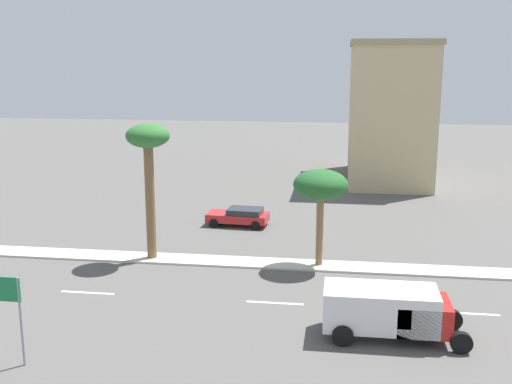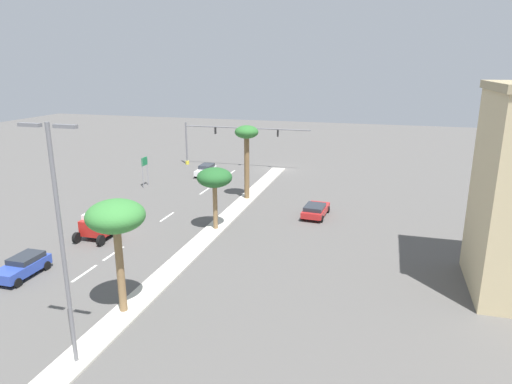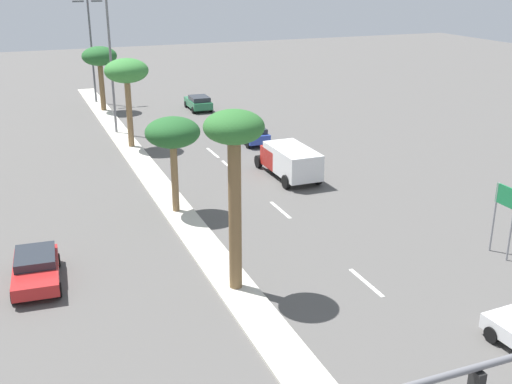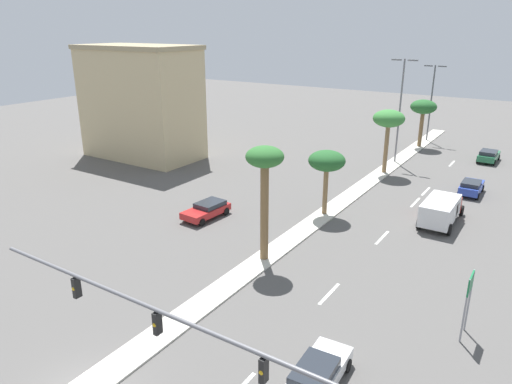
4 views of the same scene
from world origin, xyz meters
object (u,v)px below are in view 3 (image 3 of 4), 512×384
palm_tree_front (234,145)px  street_lamp_right (110,52)px  palm_tree_left (99,58)px  box_truck (289,160)px  sedan_green_mid (198,102)px  palm_tree_near (173,134)px  palm_tree_inboard (127,73)px  directional_road_sign (505,207)px  sedan_blue_right (252,134)px  sedan_red_center (36,268)px  street_lamp_near (91,44)px

palm_tree_front → street_lamp_right: bearing=90.3°
street_lamp_right → palm_tree_left: bearing=87.8°
palm_tree_front → palm_tree_left: size_ratio=1.29×
street_lamp_right → box_truck: size_ratio=1.95×
palm_tree_front → box_truck: palm_tree_front is taller
sedan_green_mid → palm_tree_near: bearing=-109.5°
palm_tree_left → street_lamp_right: street_lamp_right is taller
sedan_green_mid → palm_tree_inboard: bearing=-128.4°
directional_road_sign → palm_tree_front: (-13.18, 1.60, 4.03)m
sedan_blue_right → sedan_red_center: bearing=-133.8°
sedan_blue_right → box_truck: 9.01m
palm_tree_near → palm_tree_inboard: size_ratio=0.81×
street_lamp_right → palm_tree_near: bearing=-89.8°
palm_tree_front → palm_tree_left: bearing=89.7°
palm_tree_left → sedan_green_mid: size_ratio=1.46×
palm_tree_left → sedan_red_center: 36.00m
palm_tree_front → palm_tree_inboard: (0.18, 24.49, -0.74)m
palm_tree_inboard → palm_tree_left: (0.01, 14.13, -0.66)m
palm_tree_inboard → sedan_green_mid: size_ratio=1.62×
palm_tree_near → sedan_red_center: palm_tree_near is taller
palm_tree_front → palm_tree_inboard: bearing=89.6°
box_truck → palm_tree_left: bearing=108.4°
street_lamp_near → sedan_blue_right: (9.37, -20.71, -5.32)m
street_lamp_right → sedan_red_center: size_ratio=2.65×
palm_tree_left → street_lamp_near: street_lamp_near is taller
directional_road_sign → box_truck: size_ratio=0.60×
palm_tree_inboard → sedan_blue_right: 10.82m
directional_road_sign → street_lamp_right: bearing=113.3°
directional_road_sign → box_truck: directional_road_sign is taller
palm_tree_left → street_lamp_near: 4.39m
sedan_green_mid → sedan_red_center: bearing=-118.3°
sedan_green_mid → box_truck: box_truck is taller
palm_tree_left → palm_tree_near: bearing=-90.6°
street_lamp_near → sedan_blue_right: 23.35m
sedan_red_center → palm_tree_front: bearing=-25.6°
directional_road_sign → palm_tree_left: palm_tree_left is taller
street_lamp_near → palm_tree_inboard: bearing=-89.7°
palm_tree_near → palm_tree_inboard: 14.70m
sedan_green_mid → sedan_red_center: 36.12m
palm_tree_front → box_truck: (8.64, 13.24, -5.38)m
palm_tree_left → sedan_red_center: (-8.31, -34.74, -4.50)m
palm_tree_front → box_truck: size_ratio=1.31×
sedan_red_center → palm_tree_near: bearing=36.6°
palm_tree_near → box_truck: bearing=21.3°
sedan_red_center → box_truck: 19.20m
sedan_blue_right → palm_tree_near: bearing=-127.7°
directional_road_sign → palm_tree_inboard: 29.33m
palm_tree_near → street_lamp_right: 19.64m
palm_tree_left → box_truck: size_ratio=1.02×
directional_road_sign → sedan_red_center: 22.06m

